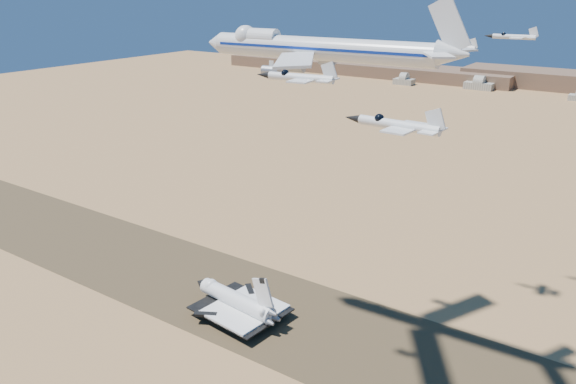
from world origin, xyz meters
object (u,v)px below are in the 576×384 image
Objects in this scene: shuttle at (236,301)px; carrier_747 at (311,48)px; chase_jet_c at (454,47)px; chase_jet_a at (299,77)px; chase_jet_d at (513,37)px; crew_a at (241,336)px; crew_c at (250,334)px; chase_jet_b at (396,124)px; crew_b at (235,324)px.

shuttle is 0.49× the size of carrier_747.
chase_jet_a is at bearing -88.97° from chase_jet_c.
chase_jet_d is (37.05, 61.35, 0.65)m from carrier_747.
chase_jet_a is 95.19m from chase_jet_c.
crew_a is 127.86m from chase_jet_d.
chase_jet_a is (41.60, -36.27, 88.23)m from crew_c.
chase_jet_c reaches higher than chase_jet_b.
chase_jet_c is 0.96× the size of chase_jet_d.
shuttle is at bearing 24.99° from crew_c.
crew_c is at bearing -117.25° from crew_b.
chase_jet_d is at bearing -56.93° from crew_a.
crew_a is 0.11× the size of chase_jet_c.
shuttle reaches higher than crew_a.
carrier_747 is at bearing -66.81° from crew_a.
crew_c is 111.60m from chase_jet_b.
chase_jet_a is at bearing 170.95° from chase_jet_b.
chase_jet_c is at bearing 107.36° from chase_jet_b.
crew_a is 103.90m from chase_jet_a.
crew_b reaches higher than crew_a.
crew_b is at bearing -153.38° from carrier_747.
crew_c is (7.31, -1.65, -0.09)m from crew_b.
crew_a is 111.64m from chase_jet_b.
chase_jet_b is at bearing -88.36° from chase_jet_d.
carrier_747 reaches higher than chase_jet_c.
crew_b is at bearing -129.56° from chase_jet_c.
crew_a is 111.71m from chase_jet_c.
shuttle is at bearing 149.86° from chase_jet_b.
shuttle is at bearing 133.77° from chase_jet_a.
chase_jet_a is at bearing -162.65° from crew_c.
chase_jet_d reaches higher than crew_a.
carrier_747 is 4.86× the size of chase_jet_c.
shuttle is 2.27× the size of chase_jet_b.
crew_a is at bearing -124.02° from chase_jet_c.
chase_jet_c is (48.33, 51.13, 81.25)m from shuttle.
crew_b is at bearing -132.47° from chase_jet_d.
chase_jet_c is at bearing -52.25° from crew_b.
crew_c is (1.62, 2.36, -0.04)m from crew_a.
crew_b is 0.11× the size of chase_jet_d.
shuttle is 14.41m from crew_c.
crew_b is 0.12× the size of chase_jet_a.
chase_jet_d reaches higher than chase_jet_c.
crew_a is 1.05× the size of crew_c.
chase_jet_a is (48.92, -37.92, 88.14)m from crew_b.
chase_jet_a reaches higher than chase_jet_b.
crew_a is 0.12× the size of chase_jet_a.
chase_jet_b is 1.01× the size of chase_jet_d.
chase_jet_c is at bearing 86.22° from chase_jet_a.
crew_a is 0.11× the size of chase_jet_d.
crew_a is at bearing -128.17° from chase_jet_d.
carrier_747 reaches higher than chase_jet_a.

